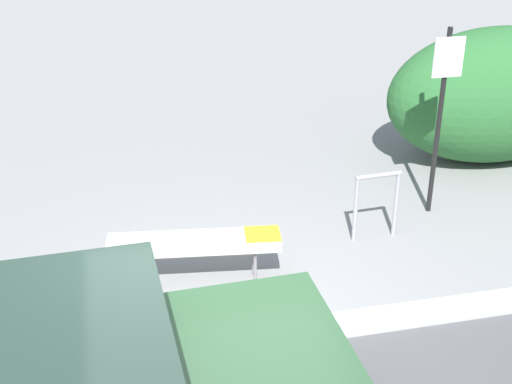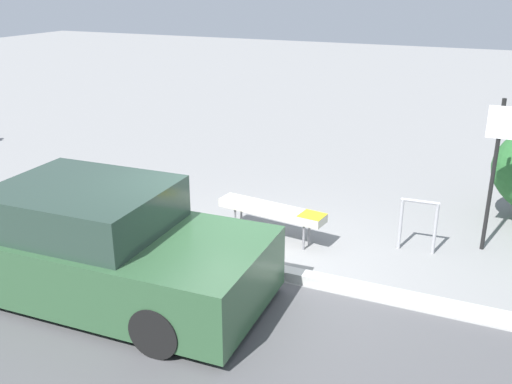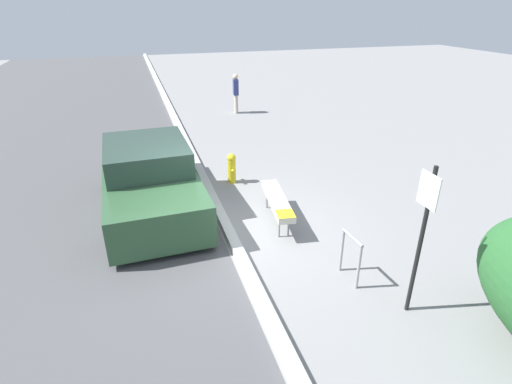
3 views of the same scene
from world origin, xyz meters
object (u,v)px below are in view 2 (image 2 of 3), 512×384
(bench, at_px, (272,210))
(fire_hydrant, at_px, (138,202))
(bike_rack, at_px, (418,220))
(parked_car_near, at_px, (97,246))
(sign_post, at_px, (495,162))

(bench, relative_size, fire_hydrant, 2.34)
(bike_rack, height_order, parked_car_near, parked_car_near)
(bench, height_order, sign_post, sign_post)
(bench, xyz_separation_m, bike_rack, (2.15, 0.47, 0.03))
(bench, bearing_deg, fire_hydrant, -161.95)
(fire_hydrant, bearing_deg, bike_rack, 11.39)
(bike_rack, xyz_separation_m, parked_car_near, (-3.55, -2.89, 0.16))
(bike_rack, xyz_separation_m, fire_hydrant, (-4.36, -0.88, -0.09))
(bike_rack, relative_size, fire_hydrant, 1.08)
(bench, relative_size, parked_car_near, 0.41)
(bench, bearing_deg, parked_car_near, -112.50)
(bike_rack, bearing_deg, bench, -167.72)
(bike_rack, distance_m, sign_post, 1.35)
(bike_rack, relative_size, sign_post, 0.36)
(bench, relative_size, bike_rack, 2.17)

